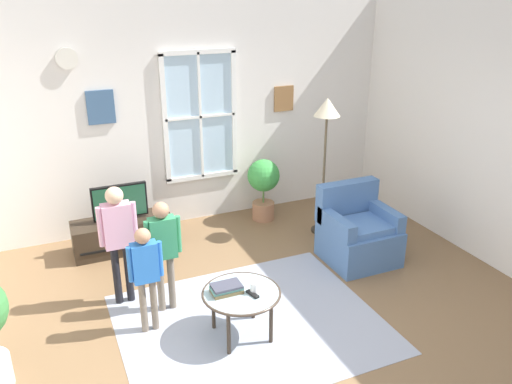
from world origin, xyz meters
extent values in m
cube|color=brown|center=(0.00, 0.00, -0.01)|extent=(6.23, 5.99, 0.02)
cube|color=silver|center=(0.00, 2.76, 1.45)|extent=(5.63, 0.12, 2.91)
cube|color=silver|center=(0.23, 2.69, 1.41)|extent=(0.92, 0.02, 1.62)
cube|color=white|center=(0.23, 2.67, 2.22)|extent=(0.98, 0.04, 0.06)
cube|color=white|center=(0.23, 2.67, 0.60)|extent=(0.98, 0.04, 0.06)
cube|color=white|center=(-0.24, 2.67, 1.41)|extent=(0.06, 0.04, 1.62)
cube|color=white|center=(0.69, 2.67, 1.41)|extent=(0.06, 0.04, 1.62)
cube|color=white|center=(0.23, 2.67, 1.41)|extent=(0.03, 0.04, 1.62)
cube|color=white|center=(0.23, 2.67, 1.41)|extent=(0.92, 0.04, 0.03)
cube|color=#38567A|center=(-0.99, 2.68, 1.64)|extent=(0.32, 0.03, 0.40)
cube|color=olive|center=(1.42, 2.68, 1.55)|extent=(0.28, 0.03, 0.34)
cylinder|color=silver|center=(-1.30, 2.67, 2.22)|extent=(0.24, 0.04, 0.24)
cube|color=#999EAD|center=(-0.13, 0.19, 0.00)|extent=(2.40, 2.01, 0.01)
cube|color=#2D2319|center=(-0.95, 2.17, 0.20)|extent=(1.16, 0.43, 0.39)
cube|color=black|center=(-0.95, 1.95, 0.14)|extent=(1.05, 0.02, 0.02)
cylinder|color=#4C4C4C|center=(-0.95, 2.17, 0.42)|extent=(0.08, 0.08, 0.05)
cube|color=black|center=(-0.95, 2.17, 0.63)|extent=(0.64, 0.05, 0.41)
cube|color=#1E4C33|center=(-0.95, 2.14, 0.63)|extent=(0.60, 0.01, 0.37)
cube|color=#476B9E|center=(1.49, 0.81, 0.21)|extent=(0.76, 0.72, 0.42)
cube|color=#476B9E|center=(1.49, 1.11, 0.65)|extent=(0.76, 0.16, 0.45)
cube|color=#476B9E|center=(1.17, 0.81, 0.52)|extent=(0.12, 0.65, 0.20)
cube|color=#476B9E|center=(1.81, 0.81, 0.52)|extent=(0.12, 0.65, 0.20)
cube|color=#4D73AA|center=(1.49, 0.76, 0.46)|extent=(0.61, 0.50, 0.08)
cylinder|color=#99B2B7|center=(-0.27, 0.06, 0.45)|extent=(0.69, 0.69, 0.02)
torus|color=#3F3328|center=(-0.27, 0.06, 0.45)|extent=(0.71, 0.71, 0.02)
cylinder|color=#33281E|center=(-0.47, 0.26, 0.22)|extent=(0.04, 0.04, 0.44)
cylinder|color=#33281E|center=(-0.07, 0.26, 0.22)|extent=(0.04, 0.04, 0.44)
cylinder|color=#33281E|center=(-0.47, -0.14, 0.22)|extent=(0.04, 0.04, 0.44)
cylinder|color=#33281E|center=(-0.07, -0.14, 0.22)|extent=(0.04, 0.04, 0.44)
cube|color=brown|center=(-0.39, 0.11, 0.47)|extent=(0.27, 0.17, 0.03)
cube|color=#56948C|center=(-0.39, 0.11, 0.50)|extent=(0.28, 0.15, 0.03)
cube|color=#3B3C4A|center=(-0.39, 0.11, 0.52)|extent=(0.26, 0.17, 0.02)
cylinder|color=white|center=(-0.16, 0.01, 0.51)|extent=(0.07, 0.07, 0.10)
cube|color=black|center=(-0.19, -0.02, 0.47)|extent=(0.08, 0.15, 0.02)
cylinder|color=#726656|center=(-1.06, 0.47, 0.26)|extent=(0.06, 0.06, 0.53)
cylinder|color=#726656|center=(-0.97, 0.47, 0.26)|extent=(0.06, 0.06, 0.53)
cube|color=blue|center=(-1.02, 0.47, 0.71)|extent=(0.23, 0.12, 0.37)
sphere|color=#A87A5B|center=(-1.02, 0.47, 0.97)|extent=(0.14, 0.14, 0.14)
cylinder|color=blue|center=(-1.15, 0.45, 0.73)|extent=(0.05, 0.05, 0.34)
cylinder|color=blue|center=(-0.88, 0.45, 0.73)|extent=(0.05, 0.05, 0.34)
cylinder|color=#726656|center=(-0.84, 0.74, 0.29)|extent=(0.07, 0.07, 0.58)
cylinder|color=#726656|center=(-0.73, 0.74, 0.29)|extent=(0.07, 0.07, 0.58)
cube|color=#338C59|center=(-0.78, 0.74, 0.78)|extent=(0.25, 0.13, 0.41)
sphere|color=#A87A5B|center=(-0.78, 0.74, 1.06)|extent=(0.16, 0.16, 0.16)
cylinder|color=#338C59|center=(-0.93, 0.72, 0.80)|extent=(0.05, 0.05, 0.37)
cylinder|color=#338C59|center=(-0.64, 0.72, 0.80)|extent=(0.05, 0.05, 0.37)
cylinder|color=black|center=(-1.20, 1.04, 0.31)|extent=(0.08, 0.08, 0.63)
cylinder|color=black|center=(-1.09, 1.04, 0.31)|extent=(0.08, 0.08, 0.63)
cube|color=#DB9EBC|center=(-1.15, 1.04, 0.85)|extent=(0.27, 0.14, 0.44)
sphere|color=#D8AD8C|center=(-1.15, 1.04, 1.15)|extent=(0.17, 0.17, 0.17)
cylinder|color=#DB9EBC|center=(-1.30, 1.02, 0.87)|extent=(0.06, 0.06, 0.40)
cylinder|color=#DB9EBC|center=(-0.99, 1.02, 0.87)|extent=(0.06, 0.06, 0.40)
cylinder|color=#9E6B4C|center=(0.96, 2.31, 0.12)|extent=(0.30, 0.30, 0.24)
cylinder|color=#4C7238|center=(0.96, 2.31, 0.33)|extent=(0.02, 0.02, 0.17)
sphere|color=green|center=(0.96, 2.31, 0.63)|extent=(0.43, 0.43, 0.43)
cylinder|color=black|center=(1.49, 1.66, 0.01)|extent=(0.26, 0.26, 0.03)
cylinder|color=brown|center=(1.49, 1.66, 0.77)|extent=(0.03, 0.03, 1.54)
cone|color=beige|center=(1.49, 1.66, 1.64)|extent=(0.32, 0.32, 0.22)
camera|label=1|loc=(-1.71, -3.60, 2.98)|focal=36.43mm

